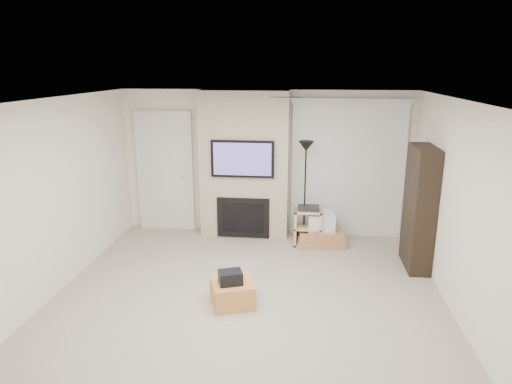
# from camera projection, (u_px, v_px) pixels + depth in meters

# --- Properties ---
(floor) EXTENTS (5.00, 5.50, 0.00)m
(floor) POSITION_uv_depth(u_px,v_px,m) (245.00, 307.00, 5.63)
(floor) COLOR #A79C8D
(floor) RESTS_ON ground
(ceiling) EXTENTS (5.00, 5.50, 0.00)m
(ceiling) POSITION_uv_depth(u_px,v_px,m) (244.00, 102.00, 4.96)
(ceiling) COLOR white
(ceiling) RESTS_ON wall_back
(wall_back) EXTENTS (5.00, 0.00, 2.50)m
(wall_back) POSITION_uv_depth(u_px,v_px,m) (266.00, 163.00, 7.93)
(wall_back) COLOR white
(wall_back) RESTS_ON ground
(wall_front) EXTENTS (5.00, 0.00, 2.50)m
(wall_front) POSITION_uv_depth(u_px,v_px,m) (181.00, 354.00, 2.66)
(wall_front) COLOR white
(wall_front) RESTS_ON ground
(wall_left) EXTENTS (0.00, 5.50, 2.50)m
(wall_left) POSITION_uv_depth(u_px,v_px,m) (42.00, 204.00, 5.56)
(wall_left) COLOR white
(wall_left) RESTS_ON ground
(wall_right) EXTENTS (0.00, 5.50, 2.50)m
(wall_right) POSITION_uv_depth(u_px,v_px,m) (469.00, 219.00, 5.03)
(wall_right) COLOR white
(wall_right) RESTS_ON ground
(hvac_vent) EXTENTS (0.35, 0.18, 0.01)m
(hvac_vent) POSITION_uv_depth(u_px,v_px,m) (284.00, 97.00, 5.69)
(hvac_vent) COLOR silver
(hvac_vent) RESTS_ON ceiling
(ottoman) EXTENTS (0.64, 0.64, 0.30)m
(ottoman) POSITION_uv_depth(u_px,v_px,m) (232.00, 293.00, 5.68)
(ottoman) COLOR #D18B42
(ottoman) RESTS_ON floor
(black_bag) EXTENTS (0.34, 0.30, 0.16)m
(black_bag) POSITION_uv_depth(u_px,v_px,m) (230.00, 277.00, 5.57)
(black_bag) COLOR black
(black_bag) RESTS_ON ottoman
(fireplace_wall) EXTENTS (1.50, 0.47, 2.50)m
(fireplace_wall) POSITION_uv_depth(u_px,v_px,m) (244.00, 166.00, 7.77)
(fireplace_wall) COLOR #B4A98F
(fireplace_wall) RESTS_ON floor
(entry_door) EXTENTS (1.02, 0.11, 2.14)m
(entry_door) POSITION_uv_depth(u_px,v_px,m) (165.00, 172.00, 8.14)
(entry_door) COLOR silver
(entry_door) RESTS_ON floor
(vertical_blinds) EXTENTS (1.98, 0.10, 2.37)m
(vertical_blinds) POSITION_uv_depth(u_px,v_px,m) (348.00, 164.00, 7.72)
(vertical_blinds) COLOR silver
(vertical_blinds) RESTS_ON floor
(floor_lamp) EXTENTS (0.26, 0.26, 1.72)m
(floor_lamp) POSITION_uv_depth(u_px,v_px,m) (306.00, 164.00, 7.36)
(floor_lamp) COLOR black
(floor_lamp) RESTS_ON floor
(av_stand) EXTENTS (0.45, 0.38, 0.66)m
(av_stand) POSITION_uv_depth(u_px,v_px,m) (308.00, 224.00, 7.55)
(av_stand) COLOR #DCC080
(av_stand) RESTS_ON floor
(box_stack) EXTENTS (0.88, 0.71, 0.54)m
(box_stack) POSITION_uv_depth(u_px,v_px,m) (320.00, 232.00, 7.62)
(box_stack) COLOR #B67E4F
(box_stack) RESTS_ON floor
(bookshelf) EXTENTS (0.30, 0.80, 1.80)m
(bookshelf) POSITION_uv_depth(u_px,v_px,m) (419.00, 208.00, 6.56)
(bookshelf) COLOR black
(bookshelf) RESTS_ON floor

